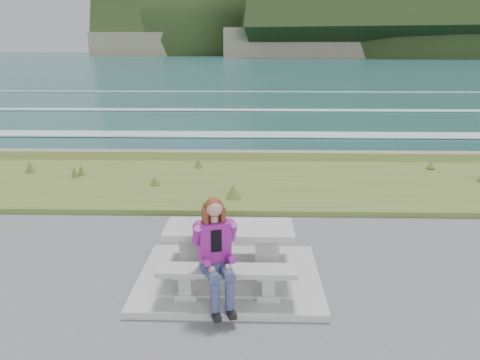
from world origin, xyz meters
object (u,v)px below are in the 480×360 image
Objects in this scene: bench_seaward at (232,234)px; seated_woman at (217,268)px; picnic_table at (229,237)px; bench_landward at (227,275)px.

seated_woman reaches higher than bench_seaward.
seated_woman is at bearing -94.06° from bench_seaward.
picnic_table is 0.84m from seated_woman.
bench_seaward is 1.30× the size of seated_woman.
picnic_table reaches higher than bench_landward.
bench_seaward is at bearing 90.00° from picnic_table.
picnic_table is at bearing -90.00° from bench_seaward.
bench_landward is 1.00× the size of bench_seaward.
bench_seaward is at bearing 68.15° from seated_woman.
bench_seaward is at bearing 90.00° from bench_landward.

